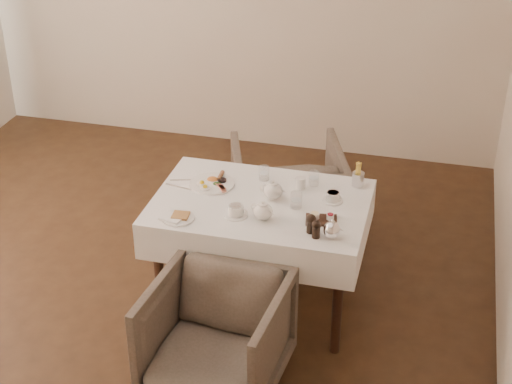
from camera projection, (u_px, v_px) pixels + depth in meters
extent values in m
plane|color=black|center=(135.00, 304.00, 5.03)|extent=(5.00, 5.00, 0.00)
cube|color=black|center=(261.00, 206.00, 4.69)|extent=(1.20, 0.80, 0.04)
cube|color=white|center=(260.00, 218.00, 4.73)|extent=(1.28, 0.88, 0.23)
cylinder|color=black|center=(195.00, 218.00, 5.28)|extent=(0.06, 0.06, 0.70)
cylinder|color=black|center=(355.00, 240.00, 5.04)|extent=(0.06, 0.06, 0.70)
cylinder|color=black|center=(159.00, 276.00, 4.70)|extent=(0.06, 0.06, 0.70)
cylinder|color=black|center=(337.00, 303.00, 4.47)|extent=(0.06, 0.06, 0.70)
imported|color=#473F34|center=(216.00, 337.00, 4.24)|extent=(0.77, 0.79, 0.66)
imported|color=#473F34|center=(287.00, 193.00, 5.56)|extent=(0.98, 0.99, 0.71)
cylinder|color=white|center=(212.00, 184.00, 4.85)|extent=(0.28, 0.28, 0.01)
ellipsoid|color=#C56A23|center=(213.00, 178.00, 4.88)|extent=(0.07, 0.06, 0.02)
cylinder|color=brown|center=(221.00, 176.00, 4.90)|extent=(0.03, 0.10, 0.03)
cylinder|color=black|center=(222.00, 180.00, 4.86)|extent=(0.05, 0.05, 0.02)
cube|color=maroon|center=(221.00, 187.00, 4.78)|extent=(0.09, 0.10, 0.01)
ellipsoid|color=#264C19|center=(217.00, 183.00, 4.83)|extent=(0.06, 0.05, 0.02)
cylinder|color=white|center=(178.00, 218.00, 4.50)|extent=(0.19, 0.19, 0.01)
cube|color=olive|center=(181.00, 215.00, 4.50)|extent=(0.10, 0.10, 0.01)
cube|color=white|center=(172.00, 218.00, 4.48)|extent=(0.15, 0.12, 0.02)
cylinder|color=white|center=(300.00, 183.00, 4.79)|extent=(0.07, 0.07, 0.07)
cylinder|color=white|center=(236.00, 215.00, 4.52)|extent=(0.14, 0.14, 0.01)
cylinder|color=white|center=(236.00, 210.00, 4.51)|extent=(0.10, 0.10, 0.06)
cylinder|color=#AA734D|center=(236.00, 206.00, 4.49)|extent=(0.08, 0.08, 0.00)
cylinder|color=white|center=(333.00, 201.00, 4.67)|extent=(0.12, 0.12, 0.01)
cylinder|color=white|center=(333.00, 196.00, 4.66)|extent=(0.11, 0.11, 0.05)
cylinder|color=#AA734D|center=(333.00, 193.00, 4.64)|extent=(0.07, 0.07, 0.00)
cylinder|color=silver|center=(264.00, 173.00, 4.89)|extent=(0.08, 0.08, 0.09)
cylinder|color=silver|center=(296.00, 200.00, 4.59)|extent=(0.08, 0.08, 0.10)
cylinder|color=silver|center=(314.00, 178.00, 4.83)|extent=(0.08, 0.08, 0.09)
cube|color=black|center=(321.00, 220.00, 4.47)|extent=(0.20, 0.15, 0.02)
cylinder|color=white|center=(315.00, 216.00, 4.47)|extent=(0.06, 0.06, 0.03)
cylinder|color=maroon|center=(330.00, 217.00, 4.46)|extent=(0.04, 0.04, 0.03)
cylinder|color=silver|center=(358.00, 179.00, 4.82)|extent=(0.07, 0.07, 0.09)
cube|color=silver|center=(184.00, 180.00, 4.90)|extent=(0.17, 0.06, 0.00)
cube|color=silver|center=(179.00, 187.00, 4.82)|extent=(0.18, 0.05, 0.00)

